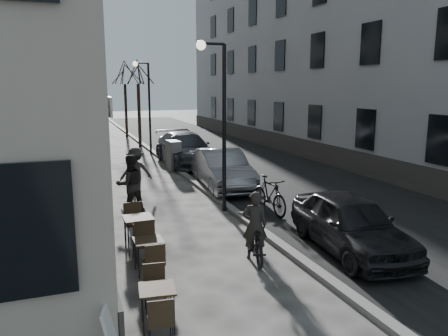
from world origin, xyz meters
TOP-DOWN VIEW (x-y plane):
  - ground at (0.00, 0.00)m, footprint 120.00×120.00m
  - road at (3.85, 16.00)m, footprint 7.30×60.00m
  - kerb at (0.20, 16.00)m, footprint 0.25×60.00m
  - building_right at (9.50, 16.50)m, footprint 4.00×35.00m
  - streetlamp_near at (-0.17, 6.00)m, footprint 0.90×0.28m
  - streetlamp_far at (-0.17, 18.00)m, footprint 0.90×0.28m
  - tree_near at (-0.10, 21.00)m, footprint 2.40×2.40m
  - tree_far at (-0.10, 27.00)m, footprint 2.40×2.40m
  - bistro_set_a at (-3.28, 0.12)m, footprint 0.63×1.42m
  - bistro_set_b at (-3.02, 2.28)m, footprint 0.59×1.44m
  - bistro_set_c at (-3.02, 3.60)m, footprint 0.67×1.64m
  - utility_cabinet at (0.10, 12.98)m, footprint 0.54×0.93m
  - bicycle at (-0.65, 2.24)m, footprint 1.07×1.90m
  - cyclist_rider at (-0.65, 2.24)m, footprint 0.64×0.50m
  - pedestrian_near at (-2.74, 6.76)m, footprint 0.96×0.79m
  - pedestrian_mid at (-2.25, 8.85)m, footprint 1.11×0.66m
  - pedestrian_far at (-3.23, 11.50)m, footprint 0.98×0.86m
  - car_near at (1.62, 1.87)m, footprint 1.98×4.11m
  - car_mid at (1.00, 8.92)m, footprint 1.86×4.49m
  - car_far at (1.00, 14.26)m, footprint 2.21×5.32m
  - moped at (1.20, 5.29)m, footprint 0.69×1.92m

SIDE VIEW (x-z plane):
  - ground at x=0.00m, z-range 0.00..0.00m
  - road at x=3.85m, z-range 0.00..0.00m
  - kerb at x=0.20m, z-range 0.00..0.12m
  - bistro_set_a at x=-3.28m, z-range 0.01..0.83m
  - bistro_set_b at x=-3.02m, z-range 0.01..0.86m
  - bicycle at x=-0.65m, z-range 0.00..0.95m
  - bistro_set_c at x=-3.02m, z-range 0.01..0.98m
  - moped at x=1.20m, z-range 0.00..1.13m
  - utility_cabinet at x=0.10m, z-range 0.00..1.35m
  - car_near at x=1.62m, z-range 0.00..1.35m
  - car_mid at x=1.00m, z-range 0.00..1.44m
  - car_far at x=1.00m, z-range 0.00..1.54m
  - cyclist_rider at x=-0.65m, z-range 0.00..1.55m
  - pedestrian_far at x=-3.23m, z-range 0.00..1.58m
  - pedestrian_mid at x=-2.25m, z-range 0.00..1.70m
  - pedestrian_near at x=-2.74m, z-range 0.00..1.79m
  - streetlamp_near at x=-0.17m, z-range 0.62..5.71m
  - streetlamp_far at x=-0.17m, z-range 0.62..5.71m
  - tree_near at x=-0.10m, z-range 1.81..7.51m
  - tree_far at x=-0.10m, z-range 1.81..7.51m
  - building_right at x=9.50m, z-range 0.00..16.00m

